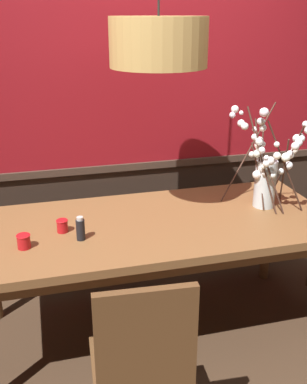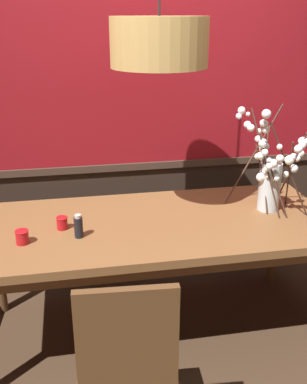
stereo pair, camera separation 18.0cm
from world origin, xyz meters
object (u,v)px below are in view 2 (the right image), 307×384
Objects in this scene: candle_holder_nearer_center at (22,237)px; candle_holder_nearer_edge at (62,223)px; condiment_bottle at (78,227)px; pendant_lamp at (159,42)px; vase_with_blossoms at (271,173)px; chair_near_side_left at (127,361)px; chair_far_side_left at (95,206)px; dining_table at (154,234)px.

candle_holder_nearer_edge is (0.21, 0.14, -0.00)m from candle_holder_nearer_center.
pendant_lamp reaches higher than condiment_bottle.
condiment_bottle is at bearing -172.35° from vase_with_blossoms.
candle_holder_nearer_edge is 0.15m from condiment_bottle.
chair_far_side_left is at bearing 90.53° from chair_near_side_left.
vase_with_blossoms is 1.21m from condiment_bottle.
condiment_bottle is 0.14× the size of pendant_lamp.
chair_near_side_left is 0.83m from condiment_bottle.
chair_near_side_left reaches higher than candle_holder_nearer_center.
chair_near_side_left is 1.46m from vase_with_blossoms.
condiment_bottle is 1.09m from pendant_lamp.
candle_holder_nearer_edge is (-0.25, 0.88, 0.27)m from chair_near_side_left.
vase_with_blossoms reaches higher than chair_far_side_left.
chair_near_side_left reaches higher than candle_holder_nearer_edge.
vase_with_blossoms is 5.08× the size of condiment_bottle.
chair_far_side_left is 1.18m from candle_holder_nearer_center.
chair_near_side_left is 13.12× the size of candle_holder_nearer_edge.
vase_with_blossoms is 0.69× the size of pendant_lamp.
dining_table is 16.01× the size of condiment_bottle.
candle_holder_nearer_edge is (-0.54, 0.00, 0.12)m from dining_table.
pendant_lamp is at bearing 70.88° from chair_near_side_left.
pendant_lamp is at bearing 48.46° from dining_table.
pendant_lamp is (0.04, 0.04, 1.10)m from dining_table.
candle_holder_nearer_center is 0.57× the size of condiment_bottle.
vase_with_blossoms reaches higher than chair_near_side_left.
condiment_bottle is (-0.15, -1.03, 0.32)m from chair_far_side_left.
candle_holder_nearer_center reaches higher than candle_holder_nearer_edge.
pendant_lamp is (0.32, 0.93, 1.25)m from chair_near_side_left.
chair_far_side_left reaches higher than dining_table.
candle_holder_nearer_edge is (-1.28, -0.04, -0.21)m from vase_with_blossoms.
chair_near_side_left reaches higher than chair_far_side_left.
dining_table is at bearing 10.83° from candle_holder_nearer_center.
condiment_bottle reaches higher than candle_holder_nearer_edge.
condiment_bottle is at bearing 3.98° from candle_holder_nearer_center.
pendant_lamp reaches higher than candle_holder_nearer_edge.
chair_far_side_left reaches higher than candle_holder_nearer_edge.
dining_table is 29.18× the size of candle_holder_nearer_edge.
vase_with_blossoms is 1.30m from candle_holder_nearer_edge.
chair_far_side_left is at bearing 108.32° from dining_table.
candle_holder_nearer_edge is at bearing -178.33° from vase_with_blossoms.
candle_holder_nearer_center is at bearing -176.02° from condiment_bottle.
chair_far_side_left is (-0.30, 0.90, -0.17)m from dining_table.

